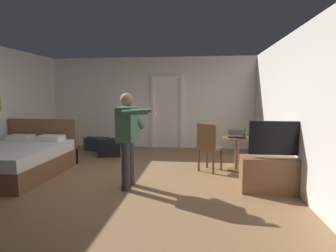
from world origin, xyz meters
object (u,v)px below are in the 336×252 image
person_blue_shirt (128,133)px  suitcase_dark (97,144)px  tv_flatscreen (277,171)px  laptop (236,135)px  bed (17,159)px  bottle_on_table (245,133)px  suitcase_small (111,148)px  side_table (237,148)px  wooden_chair (209,145)px

person_blue_shirt → suitcase_dark: (-1.70, 2.87, -0.75)m
tv_flatscreen → laptop: 1.31m
bed → tv_flatscreen: bearing=-4.6°
laptop → bottle_on_table: bearing=-12.2°
bed → suitcase_small: size_ratio=3.31×
bottle_on_table → tv_flatscreen: bearing=-72.4°
laptop → tv_flatscreen: bearing=-65.5°
side_table → suitcase_small: side_table is taller
suitcase_dark → wooden_chair: bearing=-29.7°
wooden_chair → bed: bearing=-170.2°
bed → side_table: bed is taller
bed → suitcase_small: 2.19m
side_table → person_blue_shirt: (-1.96, -1.25, 0.47)m
wooden_chair → suitcase_dark: 3.56m
laptop → suitcase_small: (-2.99, 0.99, -0.53)m
tv_flatscreen → suitcase_dark: tv_flatscreen is taller
side_table → suitcase_dark: bearing=156.2°
laptop → bottle_on_table: 0.18m
laptop → person_blue_shirt: size_ratio=0.20×
laptop → suitcase_dark: size_ratio=0.53×
tv_flatscreen → suitcase_small: (-3.51, 2.13, -0.12)m
wooden_chair → suitcase_dark: size_ratio=1.61×
suitcase_dark → person_blue_shirt: bearing=-59.4°
laptop → wooden_chair: bearing=-170.5°
side_table → wooden_chair: (-0.59, -0.14, 0.08)m
bed → wooden_chair: bed is taller
bed → bottle_on_table: bearing=9.0°
side_table → person_blue_shirt: size_ratio=0.44×
laptop → bottle_on_table: (0.17, -0.04, 0.06)m
side_table → suitcase_dark: side_table is taller
bed → suitcase_small: (1.33, 1.74, -0.08)m
side_table → bottle_on_table: bottle_on_table is taller
bed → tv_flatscreen: (4.83, -0.39, 0.04)m
suitcase_dark → suitcase_small: 0.93m
bed → wooden_chair: 3.82m
tv_flatscreen → suitcase_small: size_ratio=1.88×
laptop → person_blue_shirt: bearing=-148.0°
tv_flatscreen → bottle_on_table: bearing=107.6°
wooden_chair → person_blue_shirt: person_blue_shirt is taller
tv_flatscreen → suitcase_small: 4.10m
bottle_on_table → side_table: bearing=150.3°
tv_flatscreen → person_blue_shirt: person_blue_shirt is taller
side_table → wooden_chair: 0.61m
tv_flatscreen → person_blue_shirt: bearing=-178.2°
tv_flatscreen → suitcase_small: bearing=148.8°
laptop → suitcase_small: 3.19m
bottle_on_table → laptop: bearing=167.8°
tv_flatscreen → suitcase_small: tv_flatscreen is taller
tv_flatscreen → wooden_chair: tv_flatscreen is taller
person_blue_shirt → suitcase_small: 2.54m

